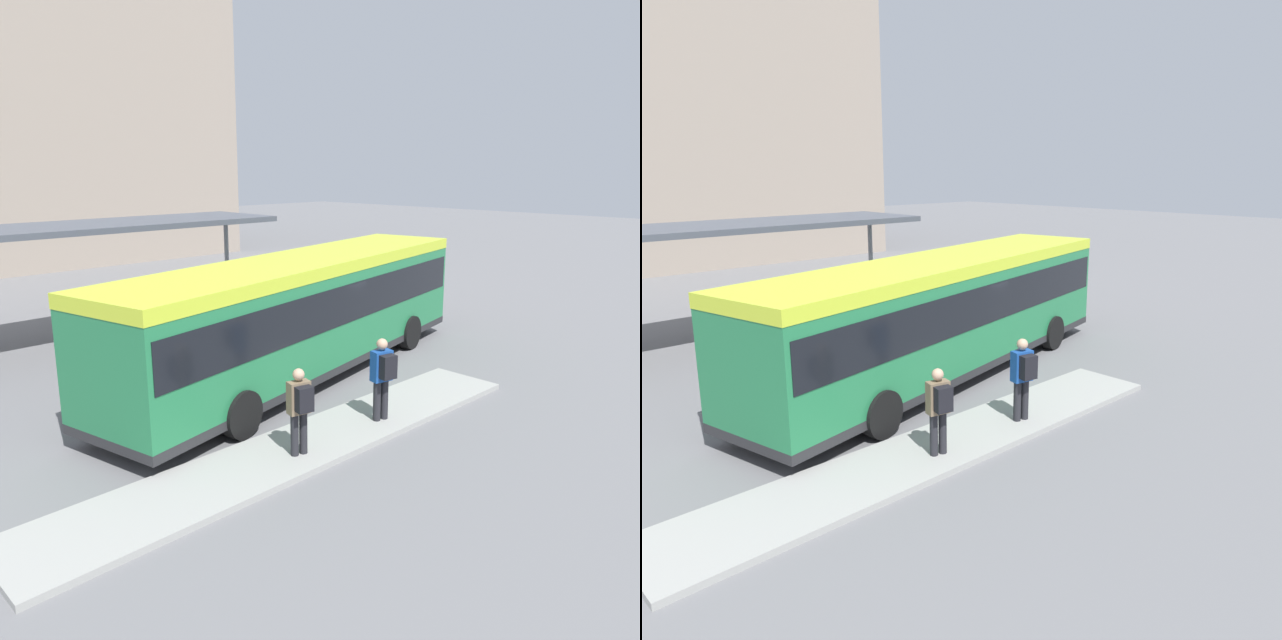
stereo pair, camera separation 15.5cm
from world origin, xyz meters
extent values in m
plane|color=slate|center=(0.00, 0.00, 0.00)|extent=(120.00, 120.00, 0.00)
cube|color=#9E9E99|center=(-2.94, -3.23, 0.06)|extent=(11.40, 1.80, 0.12)
cube|color=#237A47|center=(0.00, 0.00, 1.73)|extent=(12.64, 5.00, 2.76)
cube|color=#C6DB33|center=(0.00, 0.00, 2.96)|extent=(12.66, 5.02, 0.30)
cube|color=black|center=(0.00, 0.00, 2.06)|extent=(12.40, 4.98, 0.96)
cube|color=black|center=(6.04, 1.26, 2.06)|extent=(0.55, 2.28, 1.06)
cube|color=#28282B|center=(0.00, 0.00, 0.45)|extent=(12.65, 5.01, 0.20)
cylinder|color=black|center=(3.51, 1.97, 0.51)|extent=(1.05, 0.48, 1.01)
cylinder|color=black|center=(4.00, -0.40, 0.51)|extent=(1.05, 0.48, 1.01)
cylinder|color=black|center=(-4.00, 0.40, 0.51)|extent=(1.05, 0.48, 1.01)
cylinder|color=black|center=(-3.51, -1.97, 0.51)|extent=(1.05, 0.48, 1.01)
cylinder|color=#232328|center=(-3.44, -3.48, 0.53)|extent=(0.15, 0.15, 0.82)
cylinder|color=#232328|center=(-3.26, -3.52, 0.53)|extent=(0.15, 0.15, 0.82)
cube|color=#7A664C|center=(-3.35, -3.50, 1.24)|extent=(0.45, 0.31, 0.61)
cube|color=black|center=(-3.40, -3.70, 1.27)|extent=(0.34, 0.26, 0.47)
sphere|color=tan|center=(-3.35, -3.50, 1.68)|extent=(0.22, 0.22, 0.22)
cylinder|color=#232328|center=(-1.10, -3.47, 0.55)|extent=(0.16, 0.16, 0.87)
cylinder|color=#232328|center=(-0.91, -3.51, 0.55)|extent=(0.16, 0.16, 0.87)
cube|color=#194799|center=(-1.01, -3.49, 1.31)|extent=(0.47, 0.32, 0.65)
cube|color=black|center=(-1.06, -3.71, 1.35)|extent=(0.36, 0.28, 0.49)
sphere|color=tan|center=(-1.01, -3.49, 1.78)|extent=(0.23, 0.23, 0.23)
torus|color=black|center=(10.15, 5.61, 0.36)|extent=(0.12, 0.73, 0.73)
torus|color=black|center=(10.25, 4.63, 0.36)|extent=(0.12, 0.73, 0.73)
cylinder|color=silver|center=(10.20, 5.12, 0.60)|extent=(0.11, 0.77, 0.04)
cylinder|color=silver|center=(10.22, 4.95, 0.54)|extent=(0.04, 0.04, 0.36)
cube|color=black|center=(10.22, 4.95, 0.71)|extent=(0.09, 0.19, 0.04)
cylinder|color=silver|center=(10.16, 5.51, 0.68)|extent=(0.48, 0.08, 0.03)
torus|color=black|center=(10.35, 5.45, 0.33)|extent=(0.09, 0.67, 0.66)
torus|color=black|center=(10.30, 6.35, 0.33)|extent=(0.09, 0.67, 0.66)
cylinder|color=orange|center=(10.32, 5.90, 0.54)|extent=(0.08, 0.70, 0.04)
cylinder|color=orange|center=(10.31, 6.06, 0.49)|extent=(0.04, 0.04, 0.32)
cube|color=black|center=(10.31, 6.06, 0.65)|extent=(0.08, 0.18, 0.04)
cylinder|color=orange|center=(10.35, 5.54, 0.62)|extent=(0.48, 0.06, 0.03)
torus|color=black|center=(10.30, 7.16, 0.35)|extent=(0.12, 0.71, 0.71)
torus|color=black|center=(10.40, 6.20, 0.35)|extent=(0.12, 0.71, 0.71)
cylinder|color=red|center=(10.35, 6.68, 0.58)|extent=(0.11, 0.75, 0.04)
cylinder|color=red|center=(10.37, 6.50, 0.53)|extent=(0.04, 0.04, 0.35)
cube|color=black|center=(10.37, 6.50, 0.70)|extent=(0.09, 0.19, 0.04)
cylinder|color=red|center=(10.31, 7.06, 0.67)|extent=(0.48, 0.08, 0.03)
torus|color=black|center=(10.23, 6.99, 0.34)|extent=(0.08, 0.69, 0.68)
torus|color=black|center=(10.19, 7.92, 0.34)|extent=(0.08, 0.69, 0.68)
cylinder|color=gold|center=(10.21, 7.45, 0.56)|extent=(0.07, 0.72, 0.04)
cylinder|color=gold|center=(10.21, 7.62, 0.50)|extent=(0.04, 0.04, 0.33)
cube|color=black|center=(10.21, 7.62, 0.67)|extent=(0.08, 0.18, 0.04)
cylinder|color=gold|center=(10.23, 7.09, 0.64)|extent=(0.48, 0.05, 0.03)
cube|color=#4C515B|center=(-2.63, 7.30, 3.55)|extent=(13.15, 3.45, 0.18)
cylinder|color=gray|center=(2.96, 7.30, 1.73)|extent=(0.16, 0.16, 3.46)
camera|label=1|loc=(-10.56, -11.41, 5.33)|focal=35.00mm
camera|label=2|loc=(-10.45, -11.52, 5.33)|focal=35.00mm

